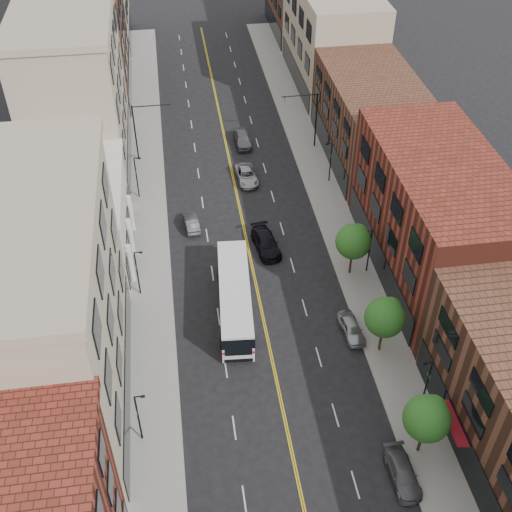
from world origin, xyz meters
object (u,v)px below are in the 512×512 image
city_bus (235,297)px  car_lane_c (242,139)px  car_parked_far (352,328)px  car_lane_b (247,175)px  car_parked_mid (403,473)px  car_lane_a (266,243)px  car_lane_behind (191,222)px

city_bus → car_lane_c: size_ratio=2.66×
car_parked_far → car_lane_b: size_ratio=0.82×
city_bus → car_parked_mid: 20.91m
car_lane_a → car_lane_b: 12.75m
car_parked_far → car_lane_a: car_lane_a is taller
city_bus → car_parked_far: size_ratio=3.14×
car_lane_behind → car_lane_c: 17.87m
car_parked_mid → car_lane_a: size_ratio=0.84×
city_bus → car_parked_mid: city_bus is taller
car_lane_a → car_lane_b: bearing=83.4°
car_parked_mid → car_parked_far: size_ratio=1.10×
car_lane_behind → car_parked_far: bearing=120.7°
car_parked_far → car_lane_behind: 21.69m
car_lane_a → car_lane_b: (-0.28, 12.75, -0.09)m
car_lane_b → car_lane_a: bearing=-92.6°
car_lane_b → car_parked_far: bearing=-80.8°
car_parked_far → car_lane_a: 13.91m
car_parked_mid → car_lane_b: (-5.90, 39.66, 0.04)m
car_parked_mid → car_lane_b: car_lane_b is taller
car_parked_far → car_lane_c: size_ratio=0.85×
car_lane_a → car_lane_b: size_ratio=1.08×
car_parked_mid → car_lane_c: car_lane_c is taller
car_parked_far → car_lane_c: car_lane_c is taller
car_parked_mid → car_lane_c: (-5.33, 47.81, 0.17)m
car_parked_mid → car_parked_far: 14.19m
car_lane_b → city_bus: bearing=-104.3°
car_lane_c → city_bus: bearing=-100.3°
car_parked_mid → car_lane_a: bearing=100.4°
car_parked_far → car_lane_c: bearing=94.4°
car_parked_mid → car_lane_b: size_ratio=0.90×
car_lane_a → car_lane_c: (0.29, 20.89, 0.05)m
car_parked_far → car_lane_behind: bearing=121.9°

